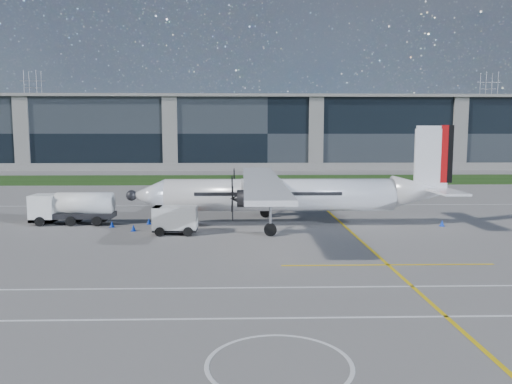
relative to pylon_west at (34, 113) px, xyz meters
name	(u,v)px	position (x,y,z in m)	size (l,w,h in m)	color
ground	(278,184)	(80.00, -110.00, -15.00)	(400.00, 400.00, 0.00)	slate
grass_strip	(274,179)	(80.00, -102.00, -14.98)	(400.00, 18.00, 0.04)	#173B10
terminal_building	(265,134)	(80.00, -70.00, -7.50)	(120.00, 20.00, 15.00)	black
tree_line	(257,147)	(80.00, -10.00, -12.00)	(400.00, 6.00, 6.00)	black
pylon_west	(34,113)	(0.00, 0.00, 0.00)	(9.00, 4.60, 30.00)	gray
pylon_east	(487,114)	(165.00, 0.00, 0.00)	(9.00, 4.60, 30.00)	gray
yellow_taxiway_centerline	(335,218)	(83.00, -140.00, -14.99)	(0.20, 70.00, 0.01)	yellow
white_lane_line	(372,317)	(80.00, -164.00, -14.99)	(90.00, 0.15, 0.01)	white
turboprop_aircraft	(292,176)	(78.75, -143.62, -10.99)	(25.81, 26.76, 8.03)	white
fuel_tanker_truck	(67,208)	(60.50, -142.45, -13.70)	(6.93, 2.25, 2.60)	white
baggage_tug	(175,220)	(69.90, -146.80, -13.98)	(3.39, 2.03, 2.03)	silver
ground_crew_person	(193,215)	(70.91, -144.07, -14.03)	(0.79, 0.56, 1.94)	#F25907
safety_cone_nose_stbd	(149,221)	(67.19, -142.74, -14.75)	(0.36, 0.36, 0.50)	#0B34C0
safety_cone_tail	(442,223)	(90.78, -144.24, -14.75)	(0.36, 0.36, 0.50)	#0B34C0
safety_cone_nose_port	(133,228)	(66.56, -145.62, -14.75)	(0.36, 0.36, 0.50)	#0B34C0
safety_cone_fwd	(112,224)	(64.52, -143.99, -14.75)	(0.36, 0.36, 0.50)	#0B34C0
safety_cone_stbdwing	(263,201)	(77.05, -130.22, -14.75)	(0.36, 0.36, 0.50)	#0B34C0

